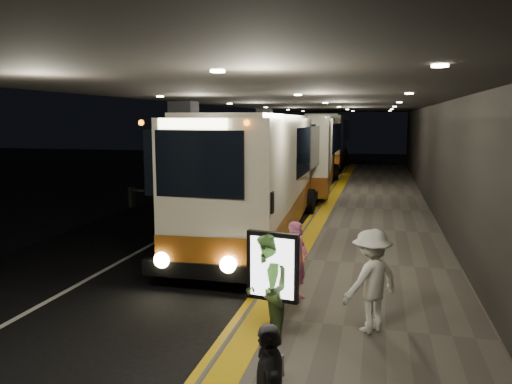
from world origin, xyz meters
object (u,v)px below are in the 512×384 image
at_px(coach_second, 309,155).
at_px(info_sign, 272,269).
at_px(passenger_boarding, 297,261).
at_px(passenger_waiting_white, 371,281).
at_px(bag_plain, 274,365).
at_px(stanchion_post, 279,258).
at_px(passenger_waiting_green, 268,289).
at_px(coach_third, 327,142).
at_px(coach_main, 260,179).

xyz_separation_m(coach_second, info_sign, (2.14, -19.64, -0.44)).
xyz_separation_m(passenger_boarding, info_sign, (-0.08, -2.06, 0.45)).
xyz_separation_m(coach_second, passenger_waiting_white, (3.70, -18.76, -0.80)).
distance_m(bag_plain, stanchion_post, 4.42).
height_order(passenger_boarding, passenger_waiting_green, passenger_waiting_green).
bearing_deg(coach_third, bag_plain, -86.86).
xyz_separation_m(coach_second, bag_plain, (2.39, -20.68, -1.54)).
bearing_deg(passenger_boarding, passenger_waiting_white, -111.62).
xyz_separation_m(coach_main, bag_plain, (2.43, -9.27, -1.54)).
height_order(coach_third, info_sign, coach_third).
distance_m(bag_plain, info_sign, 1.54).
bearing_deg(stanchion_post, info_sign, -80.80).
relative_size(passenger_boarding, bag_plain, 5.18).
distance_m(passenger_boarding, passenger_waiting_green, 2.08).
height_order(coach_main, coach_third, coach_third).
height_order(coach_second, stanchion_post, coach_second).
bearing_deg(info_sign, coach_third, 104.39).
bearing_deg(passenger_boarding, coach_second, 24.22).
xyz_separation_m(info_sign, stanchion_post, (-0.53, 3.30, -0.76)).
relative_size(coach_main, passenger_boarding, 7.64).
bearing_deg(stanchion_post, coach_second, 95.61).
height_order(coach_second, coach_third, coach_third).
bearing_deg(coach_third, info_sign, -87.15).
relative_size(coach_main, passenger_waiting_white, 6.89).
distance_m(coach_second, bag_plain, 20.87).
distance_m(coach_main, passenger_boarding, 6.63).
height_order(passenger_waiting_white, bag_plain, passenger_waiting_white).
relative_size(passenger_waiting_white, stanchion_post, 1.81).
distance_m(coach_third, info_sign, 33.31).
distance_m(coach_main, stanchion_post, 5.33).
bearing_deg(passenger_waiting_white, bag_plain, 9.77).
relative_size(coach_main, stanchion_post, 12.45).
relative_size(coach_main, info_sign, 6.66).
xyz_separation_m(coach_third, passenger_boarding, (2.61, -31.15, -1.00)).
xyz_separation_m(coach_main, coach_third, (-0.36, 24.98, 0.12)).
relative_size(bag_plain, info_sign, 0.17).
relative_size(passenger_waiting_green, stanchion_post, 1.85).
bearing_deg(passenger_waiting_white, info_sign, -16.53).
height_order(coach_main, coach_second, coach_second).
height_order(info_sign, stanchion_post, info_sign).
bearing_deg(passenger_waiting_white, passenger_boarding, -84.71).
relative_size(coach_third, passenger_waiting_green, 7.06).
xyz_separation_m(passenger_waiting_green, passenger_waiting_white, (1.63, 0.89, -0.02)).
xyz_separation_m(passenger_boarding, bag_plain, (0.17, -3.10, -0.66)).
bearing_deg(passenger_waiting_green, bag_plain, -0.33).
distance_m(coach_third, passenger_boarding, 31.27).
distance_m(coach_second, passenger_waiting_green, 19.77).
distance_m(passenger_boarding, info_sign, 2.11).
height_order(coach_main, stanchion_post, coach_main).
bearing_deg(coach_second, passenger_waiting_green, -87.66).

